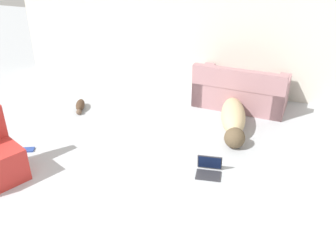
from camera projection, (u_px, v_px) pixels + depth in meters
The scene contains 7 objects.
ground_plane at pixel (74, 234), 4.08m from camera, with size 20.00×20.00×0.00m, color #ADB2B7.
wall_back at pixel (190, 24), 7.07m from camera, with size 7.38×0.06×2.55m.
couch at pixel (240, 92), 6.77m from camera, with size 1.66×0.89×0.80m.
dog at pixel (233, 119), 6.04m from camera, with size 0.65×1.67×0.39m.
cat at pixel (80, 106), 6.73m from camera, with size 0.30×0.54×0.16m.
laptop_open at pixel (209, 168), 5.04m from camera, with size 0.37×0.33×0.24m.
book_blue at pixel (27, 150), 5.55m from camera, with size 0.23×0.19×0.02m.
Camera 1 is at (1.96, -2.50, 3.00)m, focal length 40.00 mm.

